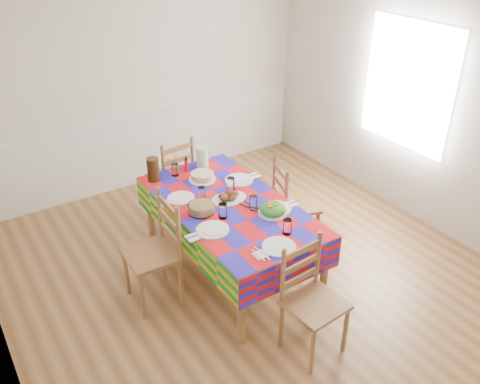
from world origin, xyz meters
name	(u,v)px	position (x,y,z in m)	size (l,w,h in m)	color
room	(256,156)	(0.00, 0.00, 1.35)	(4.58, 5.08, 2.78)	brown
wainscot	(147,146)	(0.00, 2.48, 0.49)	(4.41, 0.06, 0.92)	white
window_right	(407,86)	(2.23, 0.30, 1.50)	(1.40, 1.40, 0.00)	white
dining_table	(229,212)	(-0.12, 0.27, 0.68)	(1.06, 1.97, 0.77)	brown
setting_near_head	(281,239)	(-0.08, -0.51, 0.80)	(0.46, 0.31, 0.14)	white
setting_left_near	(216,223)	(-0.42, 0.01, 0.80)	(0.54, 0.32, 0.14)	white
setting_left_far	(188,196)	(-0.40, 0.56, 0.80)	(0.48, 0.29, 0.13)	white
setting_right_near	(269,206)	(0.14, -0.01, 0.80)	(0.53, 0.30, 0.13)	white
setting_right_far	(237,181)	(0.16, 0.56, 0.80)	(0.55, 0.32, 0.14)	white
meat_platter	(229,197)	(-0.08, 0.34, 0.80)	(0.36, 0.26, 0.07)	white
salad_platter	(273,209)	(0.13, -0.10, 0.81)	(0.27, 0.27, 0.11)	white
pasta_bowl	(201,208)	(-0.41, 0.28, 0.81)	(0.24, 0.24, 0.09)	white
cake	(202,177)	(-0.09, 0.83, 0.80)	(0.28, 0.28, 0.08)	white
serving_utensils	(248,205)	(0.02, 0.15, 0.77)	(0.15, 0.34, 0.01)	black
flower_vase	(175,167)	(-0.28, 1.07, 0.87)	(0.15, 0.13, 0.25)	white
hot_sauce	(186,164)	(-0.14, 1.08, 0.85)	(0.04, 0.04, 0.17)	red
green_pitcher	(202,157)	(0.06, 1.09, 0.88)	(0.13, 0.13, 0.22)	#BBE29F
tea_pitcher	(153,169)	(-0.52, 1.09, 0.89)	(0.12, 0.12, 0.25)	black
name_card	(293,253)	(-0.10, -0.68, 0.78)	(0.08, 0.02, 0.02)	white
chair_near	(311,301)	(-0.12, -0.97, 0.49)	(0.47, 0.45, 1.00)	brown
chair_far	(173,177)	(-0.11, 1.50, 0.50)	(0.49, 0.47, 1.01)	brown
chair_left	(156,252)	(-0.90, 0.26, 0.52)	(0.45, 0.48, 1.05)	brown
chair_right	(292,205)	(0.67, 0.28, 0.49)	(0.53, 0.55, 0.99)	brown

